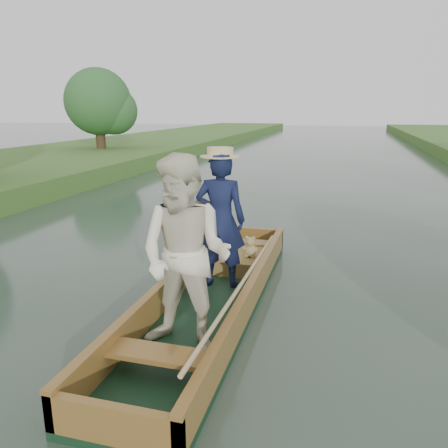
# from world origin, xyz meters

# --- Properties ---
(ground) EXTENTS (120.00, 120.00, 0.00)m
(ground) POSITION_xyz_m (0.00, 0.00, 0.00)
(ground) COLOR #283D30
(ground) RESTS_ON ground
(trees_far) EXTENTS (22.66, 13.78, 4.58)m
(trees_far) POSITION_xyz_m (0.34, 7.70, 2.51)
(trees_far) COLOR #47331E
(trees_far) RESTS_ON ground
(punt) EXTENTS (1.15, 5.00, 2.05)m
(punt) POSITION_xyz_m (0.03, -0.31, 0.76)
(punt) COLOR black
(punt) RESTS_ON ground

